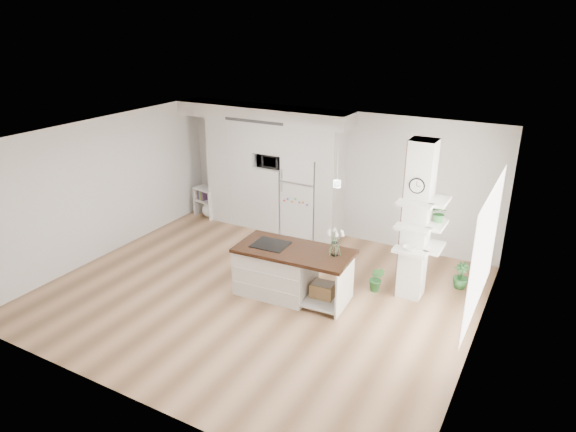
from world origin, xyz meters
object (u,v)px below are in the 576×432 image
object	(u,v)px
refrigerator	(303,195)
floor_plant_a	(377,279)
kitchen_island	(282,269)
bookshelf	(207,204)

from	to	relation	value
refrigerator	floor_plant_a	size ratio (longest dim) A/B	3.58
kitchen_island	floor_plant_a	world-z (taller)	kitchen_island
kitchen_island	bookshelf	size ratio (longest dim) A/B	2.85
refrigerator	kitchen_island	distance (m)	2.68
floor_plant_a	refrigerator	bearing A→B (deg)	143.89
bookshelf	floor_plant_a	size ratio (longest dim) A/B	1.42
kitchen_island	bookshelf	bearing A→B (deg)	142.21
floor_plant_a	bookshelf	bearing A→B (deg)	162.69
refrigerator	kitchen_island	bearing A→B (deg)	-70.46
kitchen_island	floor_plant_a	bearing A→B (deg)	27.48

